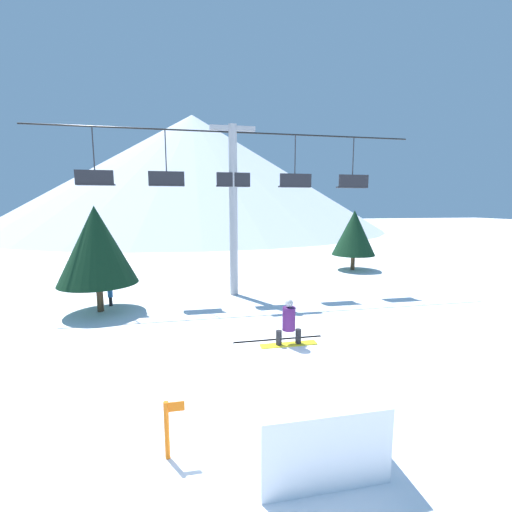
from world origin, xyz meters
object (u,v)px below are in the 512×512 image
at_px(pine_tree_near, 96,245).
at_px(distant_skier, 110,293).
at_px(snow_ramp, 298,400).
at_px(trail_marker, 168,428).
at_px(snowboarder, 289,323).

bearing_deg(pine_tree_near, distant_skier, 72.13).
height_order(snow_ramp, pine_tree_near, pine_tree_near).
bearing_deg(distant_skier, trail_marker, -73.24).
bearing_deg(pine_tree_near, snowboarder, -53.16).
height_order(snowboarder, pine_tree_near, pine_tree_near).
distance_m(snow_ramp, pine_tree_near, 12.26).
bearing_deg(snowboarder, distant_skier, 123.23).
bearing_deg(snow_ramp, snowboarder, 82.86).
bearing_deg(trail_marker, distant_skier, 106.76).
height_order(snowboarder, trail_marker, snowboarder).
height_order(snow_ramp, snowboarder, snowboarder).
bearing_deg(trail_marker, snow_ramp, 6.57).
bearing_deg(snowboarder, trail_marker, -151.43).
distance_m(snowboarder, trail_marker, 3.63).
bearing_deg(snow_ramp, pine_tree_near, 122.55).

